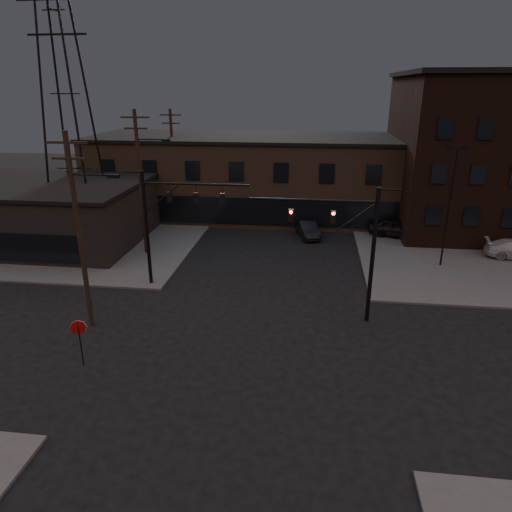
% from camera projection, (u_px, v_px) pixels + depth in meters
% --- Properties ---
extents(ground, '(140.00, 140.00, 0.00)m').
position_uv_depth(ground, '(248.00, 354.00, 23.70)').
color(ground, black).
rests_on(ground, ground).
extents(sidewalk_nw, '(30.00, 30.00, 0.15)m').
position_uv_depth(sidewalk_nw, '(66.00, 222.00, 46.71)').
color(sidewalk_nw, '#474744').
rests_on(sidewalk_nw, ground).
extents(building_row, '(40.00, 12.00, 8.00)m').
position_uv_depth(building_row, '(285.00, 178.00, 48.34)').
color(building_row, brown).
rests_on(building_row, ground).
extents(building_left, '(16.00, 12.00, 5.00)m').
position_uv_depth(building_left, '(48.00, 215.00, 40.05)').
color(building_left, black).
rests_on(building_left, ground).
extents(traffic_signal_near, '(7.12, 0.24, 8.00)m').
position_uv_depth(traffic_signal_near, '(353.00, 241.00, 25.53)').
color(traffic_signal_near, black).
rests_on(traffic_signal_near, ground).
extents(traffic_signal_far, '(7.12, 0.24, 8.00)m').
position_uv_depth(traffic_signal_far, '(164.00, 216.00, 30.17)').
color(traffic_signal_far, black).
rests_on(traffic_signal_far, ground).
extents(stop_sign, '(0.72, 0.33, 2.48)m').
position_uv_depth(stop_sign, '(79.00, 332.00, 22.15)').
color(stop_sign, black).
rests_on(stop_sign, ground).
extents(utility_pole_near, '(3.70, 0.28, 11.00)m').
position_uv_depth(utility_pole_near, '(80.00, 228.00, 24.62)').
color(utility_pole_near, black).
rests_on(utility_pole_near, ground).
extents(utility_pole_mid, '(3.70, 0.28, 11.50)m').
position_uv_depth(utility_pole_mid, '(141.00, 181.00, 35.80)').
color(utility_pole_mid, black).
rests_on(utility_pole_mid, ground).
extents(utility_pole_far, '(2.20, 0.28, 11.00)m').
position_uv_depth(utility_pole_far, '(173.00, 161.00, 47.20)').
color(utility_pole_far, black).
rests_on(utility_pole_far, ground).
extents(transmission_tower, '(7.00, 7.00, 25.00)m').
position_uv_depth(transmission_tower, '(65.00, 94.00, 38.18)').
color(transmission_tower, black).
rests_on(transmission_tower, ground).
extents(lot_light_a, '(1.50, 0.28, 9.14)m').
position_uv_depth(lot_light_a, '(451.00, 197.00, 33.27)').
color(lot_light_a, black).
rests_on(lot_light_a, ground).
extents(lot_light_b, '(1.50, 0.28, 9.14)m').
position_uv_depth(lot_light_b, '(510.00, 185.00, 37.22)').
color(lot_light_b, black).
rests_on(lot_light_b, ground).
extents(parked_car_lot_a, '(5.11, 3.18, 1.62)m').
position_uv_depth(parked_car_lot_a, '(396.00, 228.00, 41.55)').
color(parked_car_lot_a, black).
rests_on(parked_car_lot_a, sidewalk_ne).
extents(car_crossing, '(2.58, 4.60, 1.43)m').
position_uv_depth(car_crossing, '(307.00, 229.00, 42.04)').
color(car_crossing, black).
rests_on(car_crossing, ground).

